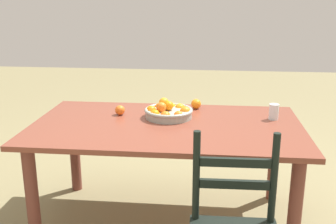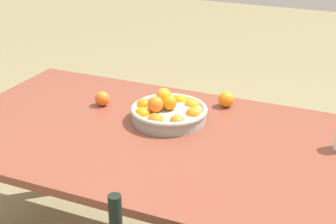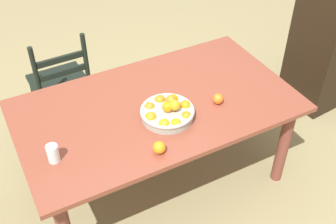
{
  "view_description": "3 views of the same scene",
  "coord_description": "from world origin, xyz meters",
  "px_view_note": "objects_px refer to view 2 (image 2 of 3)",
  "views": [
    {
      "loc": [
        -0.27,
        2.56,
        1.56
      ],
      "look_at": [
        0.0,
        -0.15,
        0.77
      ],
      "focal_mm": 43.3,
      "sensor_mm": 36.0,
      "label": 1
    },
    {
      "loc": [
        -0.78,
        1.66,
        1.65
      ],
      "look_at": [
        0.0,
        -0.15,
        0.77
      ],
      "focal_mm": 52.76,
      "sensor_mm": 36.0,
      "label": 2
    },
    {
      "loc": [
        -0.92,
        -1.89,
        2.43
      ],
      "look_at": [
        0.0,
        -0.15,
        0.77
      ],
      "focal_mm": 44.86,
      "sensor_mm": 36.0,
      "label": 3
    }
  ],
  "objects_px": {
    "orange_loose_0": "(226,99)",
    "orange_loose_1": "(102,98)",
    "fruit_bowl": "(167,112)",
    "dining_table": "(155,155)"
  },
  "relations": [
    {
      "from": "orange_loose_0",
      "to": "orange_loose_1",
      "type": "distance_m",
      "value": 0.58
    },
    {
      "from": "fruit_bowl",
      "to": "orange_loose_1",
      "type": "height_order",
      "value": "fruit_bowl"
    },
    {
      "from": "dining_table",
      "to": "fruit_bowl",
      "type": "height_order",
      "value": "fruit_bowl"
    },
    {
      "from": "dining_table",
      "to": "fruit_bowl",
      "type": "bearing_deg",
      "value": -87.28
    },
    {
      "from": "orange_loose_0",
      "to": "orange_loose_1",
      "type": "bearing_deg",
      "value": 22.14
    },
    {
      "from": "orange_loose_0",
      "to": "dining_table",
      "type": "bearing_deg",
      "value": 65.07
    },
    {
      "from": "dining_table",
      "to": "orange_loose_0",
      "type": "bearing_deg",
      "value": -114.93
    },
    {
      "from": "fruit_bowl",
      "to": "orange_loose_0",
      "type": "relative_size",
      "value": 4.56
    },
    {
      "from": "fruit_bowl",
      "to": "orange_loose_0",
      "type": "bearing_deg",
      "value": -127.29
    },
    {
      "from": "orange_loose_1",
      "to": "dining_table",
      "type": "bearing_deg",
      "value": 153.67
    }
  ]
}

